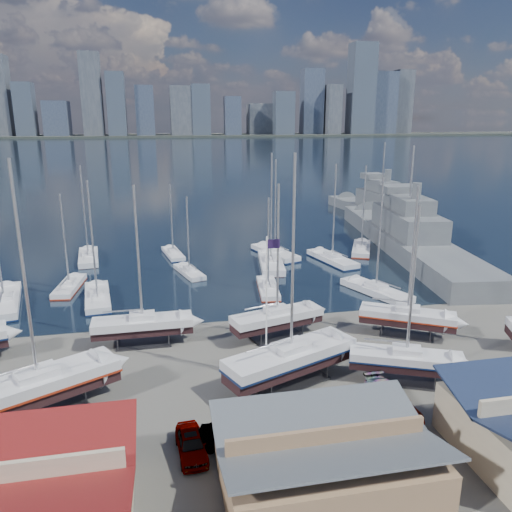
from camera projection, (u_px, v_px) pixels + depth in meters
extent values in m
plane|color=#605E59|center=(266.00, 362.00, 44.40)|extent=(1400.00, 1400.00, 0.00)
cube|color=#1A2C3D|center=(166.00, 151.00, 337.20)|extent=(1400.00, 600.00, 0.40)
cube|color=#2D332D|center=(160.00, 136.00, 582.41)|extent=(1400.00, 80.00, 2.20)
cube|color=#3D4756|center=(25.00, 109.00, 540.11)|extent=(19.55, 21.83, 55.97)
cube|color=#475166|center=(57.00, 118.00, 554.46)|extent=(26.03, 30.49, 37.14)
cube|color=#595E66|center=(92.00, 94.00, 544.47)|extent=(21.60, 16.58, 87.63)
cube|color=#3D4756|center=(117.00, 104.00, 553.40)|extent=(19.42, 28.42, 67.60)
cube|color=#475166|center=(145.00, 111.00, 564.08)|extent=(20.24, 23.80, 54.09)
cube|color=#595E66|center=(181.00, 111.00, 568.85)|extent=(24.62, 19.72, 54.00)
cube|color=#3D4756|center=(201.00, 110.00, 571.11)|extent=(20.75, 17.93, 55.97)
cube|color=#475166|center=(232.00, 116.00, 578.25)|extent=(18.36, 16.25, 43.03)
cube|color=#595E66|center=(260.00, 119.00, 604.03)|extent=(28.49, 22.03, 35.69)
cube|color=#3D4756|center=(284.00, 113.00, 590.35)|extent=(23.34, 17.87, 49.11)
cube|color=#475166|center=(312.00, 102.00, 608.33)|extent=(25.35, 19.79, 75.95)
cube|color=#595E66|center=(332.00, 110.00, 609.12)|extent=(17.00, 27.45, 57.67)
cube|color=#3D4756|center=(361.00, 89.00, 609.73)|extent=(29.28, 24.05, 106.04)
cube|color=#475166|center=(381.00, 103.00, 629.03)|extent=(30.82, 28.37, 74.41)
cube|color=#595E66|center=(403.00, 102.00, 636.09)|extent=(21.74, 17.03, 77.48)
cube|color=#8C6B4C|center=(326.00, 467.00, 28.89)|extent=(12.00, 8.00, 3.00)
cube|color=#575D64|center=(327.00, 436.00, 28.35)|extent=(12.60, 8.40, 1.27)
cube|color=#2D2D33|center=(42.00, 412.00, 36.81)|extent=(6.93, 5.57, 0.16)
cube|color=black|center=(39.00, 393.00, 36.38)|extent=(11.39, 7.90, 0.92)
cube|color=silver|center=(38.00, 381.00, 36.14)|extent=(11.62, 8.32, 0.92)
cube|color=#9A2710|center=(39.00, 387.00, 36.25)|extent=(11.74, 8.41, 0.18)
cube|color=silver|center=(37.00, 373.00, 35.95)|extent=(3.44, 3.07, 0.50)
cylinder|color=#B2B2B7|center=(24.00, 273.00, 33.95)|extent=(0.22, 0.22, 15.51)
cube|color=#2D2D33|center=(144.00, 344.00, 47.93)|extent=(5.16, 2.39, 0.16)
cube|color=black|center=(143.00, 329.00, 47.53)|extent=(9.38, 2.28, 0.75)
cube|color=silver|center=(142.00, 322.00, 47.33)|extent=(9.38, 2.68, 0.75)
cube|color=silver|center=(142.00, 316.00, 47.17)|extent=(2.35, 1.59, 0.50)
cylinder|color=#B2B2B7|center=(138.00, 254.00, 45.55)|extent=(0.22, 0.22, 12.64)
cube|color=#2D2D33|center=(290.00, 382.00, 40.99)|extent=(6.97, 5.13, 0.16)
cube|color=black|center=(291.00, 364.00, 40.57)|extent=(11.68, 6.99, 0.92)
cube|color=silver|center=(291.00, 354.00, 40.33)|extent=(11.87, 7.43, 0.92)
cube|color=#0D1C41|center=(291.00, 359.00, 40.44)|extent=(11.99, 7.51, 0.18)
cube|color=silver|center=(291.00, 346.00, 40.14)|extent=(3.40, 2.90, 0.50)
cylinder|color=#B2B2B7|center=(293.00, 256.00, 38.13)|extent=(0.22, 0.22, 15.55)
cube|color=#2D2D33|center=(277.00, 336.00, 49.51)|extent=(5.56, 3.66, 0.16)
cube|color=black|center=(277.00, 322.00, 49.11)|extent=(9.54, 4.69, 0.74)
cube|color=silver|center=(277.00, 315.00, 48.91)|extent=(9.65, 5.06, 0.74)
cube|color=silver|center=(277.00, 310.00, 48.74)|extent=(2.66, 2.14, 0.50)
cylinder|color=#B2B2B7|center=(278.00, 250.00, 47.14)|extent=(0.22, 0.22, 12.54)
cube|color=#2D2D33|center=(404.00, 381.00, 41.09)|extent=(5.44, 4.05, 0.16)
cube|color=black|center=(406.00, 365.00, 40.70)|extent=(9.11, 5.55, 0.72)
cube|color=silver|center=(406.00, 357.00, 40.51)|extent=(9.26, 5.89, 0.72)
cube|color=#0D1C41|center=(406.00, 361.00, 40.59)|extent=(9.35, 5.95, 0.14)
cube|color=silver|center=(407.00, 350.00, 40.34)|extent=(2.67, 2.28, 0.50)
cylinder|color=#B2B2B7|center=(413.00, 282.00, 38.79)|extent=(0.22, 0.22, 12.15)
cube|color=#2D2D33|center=(406.00, 335.00, 49.90)|extent=(5.51, 4.49, 0.16)
cube|color=black|center=(407.00, 321.00, 49.50)|extent=(9.02, 6.42, 0.73)
cube|color=silver|center=(407.00, 314.00, 49.31)|extent=(9.21, 6.75, 0.73)
cube|color=#9A2710|center=(407.00, 317.00, 49.40)|extent=(9.30, 6.82, 0.15)
cube|color=silver|center=(408.00, 308.00, 49.14)|extent=(2.75, 2.47, 0.50)
cylinder|color=#B2B2B7|center=(413.00, 250.00, 47.57)|extent=(0.22, 0.22, 12.34)
cube|color=black|center=(5.00, 309.00, 57.81)|extent=(4.95, 11.90, 0.93)
cube|color=silver|center=(4.00, 301.00, 57.57)|extent=(5.43, 11.99, 0.93)
cube|color=#0D1C41|center=(5.00, 305.00, 57.68)|extent=(5.49, 12.11, 0.19)
cube|color=silver|center=(3.00, 295.00, 57.38)|extent=(2.47, 3.22, 0.50)
cube|color=black|center=(70.00, 291.00, 63.41)|extent=(2.94, 8.61, 0.67)
cube|color=silver|center=(69.00, 286.00, 63.23)|extent=(3.29, 8.65, 0.67)
cube|color=#9A2710|center=(70.00, 288.00, 63.31)|extent=(3.33, 8.74, 0.13)
cube|color=silver|center=(69.00, 282.00, 63.07)|extent=(1.64, 2.25, 0.50)
cylinder|color=#B2B2B7|center=(65.00, 240.00, 61.62)|extent=(0.22, 0.22, 11.39)
cube|color=black|center=(89.00, 262.00, 76.35)|extent=(3.44, 10.20, 0.80)
cube|color=silver|center=(88.00, 257.00, 76.14)|extent=(3.86, 10.25, 0.80)
cube|color=silver|center=(88.00, 253.00, 75.96)|extent=(1.94, 2.67, 0.50)
cylinder|color=#B2B2B7|center=(84.00, 211.00, 74.23)|extent=(0.22, 0.22, 13.51)
cube|color=black|center=(98.00, 303.00, 59.38)|extent=(3.52, 10.12, 0.79)
cube|color=silver|center=(97.00, 297.00, 59.17)|extent=(3.93, 10.17, 0.79)
cube|color=#0D1C41|center=(98.00, 300.00, 59.27)|extent=(3.97, 10.27, 0.16)
cube|color=silver|center=(97.00, 292.00, 59.00)|extent=(1.95, 2.66, 0.50)
cylinder|color=#B2B2B7|center=(92.00, 239.00, 57.28)|extent=(0.22, 0.22, 13.38)
cube|color=black|center=(189.00, 276.00, 69.37)|extent=(3.81, 7.77, 0.61)
cube|color=silver|center=(189.00, 272.00, 69.21)|extent=(4.11, 7.86, 0.61)
cube|color=silver|center=(189.00, 268.00, 69.06)|extent=(1.74, 2.17, 0.50)
cylinder|color=#B2B2B7|center=(188.00, 234.00, 67.76)|extent=(0.22, 0.22, 10.22)
cube|color=black|center=(173.00, 257.00, 78.64)|extent=(3.17, 8.05, 0.63)
cube|color=silver|center=(173.00, 254.00, 78.48)|extent=(3.50, 8.10, 0.63)
cube|color=#0D1C41|center=(173.00, 255.00, 78.55)|extent=(3.53, 8.19, 0.13)
cube|color=silver|center=(173.00, 250.00, 78.33)|extent=(1.63, 2.16, 0.50)
cylinder|color=#B2B2B7|center=(172.00, 219.00, 76.98)|extent=(0.22, 0.22, 10.59)
cube|color=black|center=(268.00, 293.00, 62.73)|extent=(2.97, 8.40, 0.66)
cube|color=silver|center=(268.00, 288.00, 62.55)|extent=(3.31, 8.44, 0.66)
cube|color=#9A2710|center=(268.00, 290.00, 62.63)|extent=(3.34, 8.52, 0.13)
cube|color=silver|center=(268.00, 283.00, 62.40)|extent=(1.63, 2.21, 0.50)
cylinder|color=#B2B2B7|center=(268.00, 242.00, 60.99)|extent=(0.22, 0.22, 11.09)
cube|color=black|center=(271.00, 268.00, 73.36)|extent=(4.34, 11.63, 0.91)
cube|color=silver|center=(271.00, 262.00, 73.12)|extent=(4.81, 11.70, 0.91)
cube|color=silver|center=(271.00, 258.00, 72.93)|extent=(2.30, 3.09, 0.50)
cylinder|color=#B2B2B7|center=(271.00, 208.00, 70.95)|extent=(0.22, 0.22, 15.33)
cube|color=black|center=(275.00, 258.00, 78.86)|extent=(5.56, 10.68, 0.83)
cube|color=silver|center=(275.00, 252.00, 78.64)|extent=(5.98, 10.82, 0.83)
cube|color=#0D1C41|center=(275.00, 255.00, 78.74)|extent=(6.04, 10.93, 0.17)
cube|color=silver|center=(275.00, 248.00, 78.46)|extent=(2.47, 3.02, 0.50)
cylinder|color=#B2B2B7|center=(275.00, 206.00, 76.65)|extent=(0.22, 0.22, 14.08)
cube|color=black|center=(376.00, 296.00, 61.74)|extent=(5.87, 10.14, 0.80)
cube|color=silver|center=(376.00, 290.00, 61.53)|extent=(6.26, 10.30, 0.80)
cube|color=silver|center=(376.00, 285.00, 61.36)|extent=(2.47, 2.93, 0.50)
cylinder|color=#B2B2B7|center=(380.00, 234.00, 59.63)|extent=(0.22, 0.22, 13.46)
cube|color=black|center=(332.00, 264.00, 75.39)|extent=(4.77, 10.47, 0.81)
cube|color=silver|center=(332.00, 259.00, 75.17)|extent=(5.19, 10.57, 0.81)
cube|color=#0D1C41|center=(332.00, 261.00, 75.27)|extent=(5.24, 10.68, 0.16)
cube|color=silver|center=(332.00, 255.00, 75.00)|extent=(2.27, 2.88, 0.50)
cylinder|color=#B2B2B7|center=(334.00, 211.00, 73.23)|extent=(0.22, 0.22, 13.75)
cube|color=black|center=(361.00, 253.00, 81.43)|extent=(6.12, 9.70, 0.77)
cube|color=silver|center=(361.00, 248.00, 81.22)|extent=(6.48, 9.87, 0.77)
cube|color=#9A2710|center=(361.00, 251.00, 81.32)|extent=(6.55, 9.97, 0.15)
cube|color=silver|center=(362.00, 245.00, 81.05)|extent=(2.48, 2.86, 0.50)
cylinder|color=#B2B2B7|center=(364.00, 207.00, 79.39)|extent=(0.22, 0.22, 13.00)
cube|color=slate|center=(406.00, 246.00, 82.72)|extent=(15.04, 52.17, 4.64)
cube|color=slate|center=(408.00, 222.00, 81.62)|extent=(8.94, 18.75, 3.60)
cube|color=slate|center=(409.00, 204.00, 80.82)|extent=(6.28, 10.87, 2.40)
cube|color=slate|center=(399.00, 189.00, 85.32)|extent=(6.41, 5.88, 1.20)
cylinder|color=#B2B2B7|center=(412.00, 171.00, 79.44)|extent=(0.30, 0.30, 8.00)
cube|color=slate|center=(380.00, 216.00, 108.73)|extent=(10.22, 39.63, 3.53)
cube|color=slate|center=(381.00, 200.00, 107.78)|extent=(6.38, 14.16, 3.60)
cube|color=slate|center=(382.00, 186.00, 106.98)|extent=(4.54, 8.18, 2.40)
cube|color=slate|center=(373.00, 176.00, 110.13)|extent=(4.77, 4.35, 1.20)
cylinder|color=#B2B2B7|center=(384.00, 161.00, 105.59)|extent=(0.30, 0.30, 8.00)
imported|color=gray|center=(191.00, 444.00, 32.10)|extent=(2.10, 4.54, 1.51)
imported|color=gray|center=(234.00, 438.00, 32.65)|extent=(5.02, 3.07, 1.56)
imported|color=gray|center=(394.00, 405.00, 36.43)|extent=(2.65, 5.57, 1.53)
imported|color=gray|center=(387.00, 395.00, 37.82)|extent=(2.16, 5.06, 1.45)
cylinder|color=white|center=(266.00, 311.00, 39.81)|extent=(0.12, 0.12, 12.26)
cube|color=#221239|center=(273.00, 244.00, 38.44)|extent=(1.02, 0.05, 0.72)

